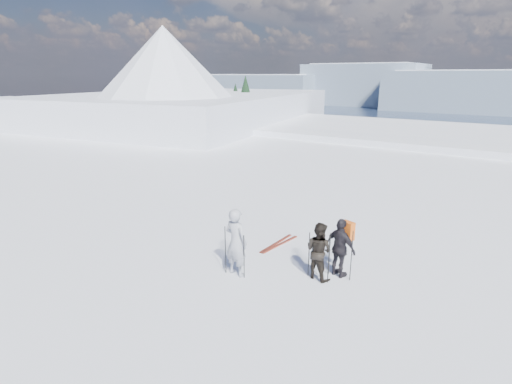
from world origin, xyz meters
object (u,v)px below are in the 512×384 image
Objects in this scene: skier_grey at (236,242)px; skier_dark at (319,251)px; skier_pack at (340,248)px; skis_loose at (278,244)px.

skier_dark is (1.88, 1.02, -0.15)m from skier_grey.
skier_dark is at bearing 61.21° from skier_pack.
skier_dark reaches higher than skis_loose.
skier_grey is 1.20× the size of skier_dark.
skier_grey reaches higher than skis_loose.
skis_loose is (-0.07, 2.27, -0.90)m from skier_grey.
skier_pack is at bearing -123.98° from skier_dark.
skis_loose is (-1.95, 1.25, -0.75)m from skier_dark.
skis_loose is at bearing -82.64° from skier_grey.
skier_dark is 2.44m from skis_loose.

